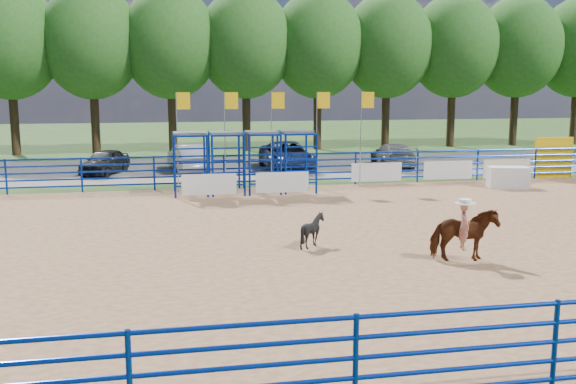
% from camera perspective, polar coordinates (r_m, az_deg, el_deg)
% --- Properties ---
extents(ground, '(120.00, 120.00, 0.00)m').
position_cam_1_polar(ground, '(19.26, 5.98, -4.13)').
color(ground, '#325120').
rests_on(ground, ground).
extents(arena_dirt, '(30.00, 20.00, 0.02)m').
position_cam_1_polar(arena_dirt, '(19.26, 5.98, -4.10)').
color(arena_dirt, '#9E744F').
rests_on(arena_dirt, ground).
extents(gravel_strip, '(40.00, 10.00, 0.01)m').
position_cam_1_polar(gravel_strip, '(35.62, -1.89, 2.26)').
color(gravel_strip, slate).
rests_on(gravel_strip, ground).
extents(announcer_table, '(1.86, 1.17, 0.92)m').
position_cam_1_polar(announcer_table, '(29.94, 18.97, 1.26)').
color(announcer_table, white).
rests_on(announcer_table, arena_dirt).
extents(horse_and_rider, '(1.74, 0.96, 2.24)m').
position_cam_1_polar(horse_and_rider, '(17.12, 15.36, -3.37)').
color(horse_and_rider, '#5F2D13').
rests_on(horse_and_rider, arena_dirt).
extents(calf, '(0.87, 0.77, 0.95)m').
position_cam_1_polar(calf, '(18.06, 2.20, -3.41)').
color(calf, black).
rests_on(calf, arena_dirt).
extents(car_a, '(2.62, 3.97, 1.26)m').
position_cam_1_polar(car_a, '(33.94, -15.97, 2.61)').
color(car_a, black).
rests_on(car_a, gravel_strip).
extents(car_b, '(2.23, 4.51, 1.42)m').
position_cam_1_polar(car_b, '(33.94, -8.84, 3.01)').
color(car_b, '#92949A').
rests_on(car_b, gravel_strip).
extents(car_c, '(2.64, 5.45, 1.50)m').
position_cam_1_polar(car_c, '(34.17, -0.14, 3.23)').
color(car_c, '#151B34').
rests_on(car_c, gravel_strip).
extents(car_d, '(2.26, 4.60, 1.29)m').
position_cam_1_polar(car_d, '(35.99, 9.32, 3.26)').
color(car_d, '#5E5F61').
rests_on(car_d, gravel_strip).
extents(perimeter_fence, '(30.10, 20.10, 1.50)m').
position_cam_1_polar(perimeter_fence, '(19.10, 6.02, -1.95)').
color(perimeter_fence, navy).
rests_on(perimeter_fence, ground).
extents(chute_assembly, '(19.32, 2.41, 4.20)m').
position_cam_1_polar(chute_assembly, '(27.18, -3.20, 2.63)').
color(chute_assembly, navy).
rests_on(chute_assembly, ground).
extents(treeline, '(56.40, 6.40, 11.24)m').
position_cam_1_polar(treeline, '(44.34, -3.79, 13.44)').
color(treeline, '#3F2B19').
rests_on(treeline, ground).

